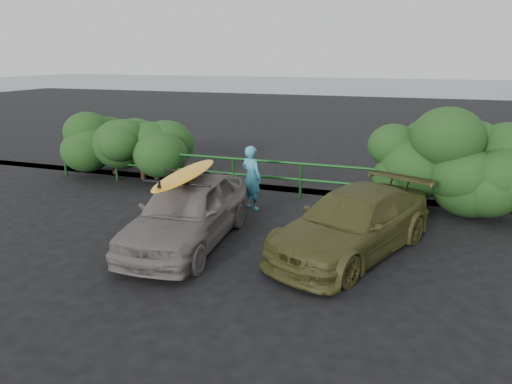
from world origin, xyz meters
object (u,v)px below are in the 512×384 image
Objects in this scene: guardrail at (266,178)px; surfboard at (186,174)px; sedan at (188,211)px; olive_vehicle at (353,223)px; man at (251,178)px.

surfboard is at bearing -97.56° from guardrail.
olive_vehicle is at bearing 7.28° from sedan.
sedan is at bearing 0.00° from surfboard.
sedan is 1.48× the size of surfboard.
sedan reaches higher than olive_vehicle.
olive_vehicle is 3.43m from man.
man is (0.51, 2.56, 0.12)m from sedan.
guardrail is 3.98m from surfboard.
surfboard is at bearing 100.98° from man.
sedan is (-0.51, -3.82, 0.19)m from guardrail.
man is (-2.84, 1.92, 0.20)m from olive_vehicle.
olive_vehicle is at bearing 7.28° from surfboard.
olive_vehicle is 3.51m from surfboard.
guardrail is at bearing 78.85° from surfboard.
surfboard is at bearing -145.45° from olive_vehicle.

